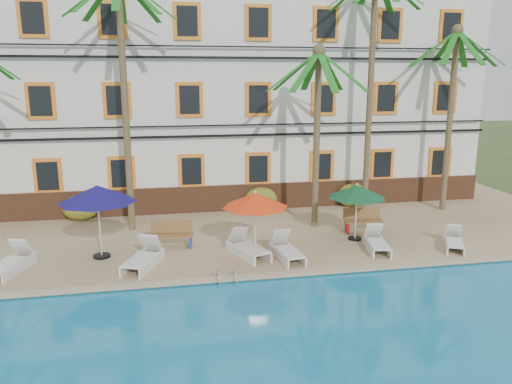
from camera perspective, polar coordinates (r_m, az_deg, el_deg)
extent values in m
plane|color=#384C23|center=(16.34, -0.21, -9.30)|extent=(100.00, 100.00, 0.00)
cube|color=tan|center=(20.95, -2.76, -3.86)|extent=(30.00, 12.00, 0.25)
cube|color=tan|center=(15.42, 0.42, -9.59)|extent=(30.00, 0.35, 0.06)
cube|color=silver|center=(25.03, -4.55, 10.80)|extent=(25.00, 6.00, 10.00)
cube|color=brown|center=(22.62, -3.48, -0.70)|extent=(25.00, 0.12, 1.20)
cube|color=orange|center=(22.67, -22.69, 1.70)|extent=(1.15, 0.10, 1.50)
cube|color=black|center=(22.62, -22.71, 1.68)|extent=(0.85, 0.04, 1.20)
cube|color=orange|center=(22.24, -15.11, 2.07)|extent=(1.15, 0.10, 1.50)
cube|color=black|center=(22.19, -15.12, 2.04)|extent=(0.85, 0.04, 1.20)
cube|color=orange|center=(22.21, -7.37, 2.40)|extent=(1.15, 0.10, 1.50)
cube|color=black|center=(22.17, -7.36, 2.38)|extent=(0.85, 0.04, 1.20)
cube|color=orange|center=(22.59, 0.25, 2.69)|extent=(1.15, 0.10, 1.50)
cube|color=black|center=(22.54, 0.28, 2.66)|extent=(0.85, 0.04, 1.20)
cube|color=orange|center=(23.35, 7.50, 2.91)|extent=(1.15, 0.10, 1.50)
cube|color=black|center=(23.30, 7.54, 2.89)|extent=(0.85, 0.04, 1.20)
cube|color=orange|center=(24.45, 14.20, 3.08)|extent=(1.15, 0.10, 1.50)
cube|color=black|center=(24.41, 14.25, 3.06)|extent=(0.85, 0.04, 1.20)
cube|color=orange|center=(25.86, 20.25, 3.20)|extent=(1.15, 0.10, 1.50)
cube|color=black|center=(25.82, 20.31, 3.18)|extent=(0.85, 0.04, 1.20)
cube|color=orange|center=(22.32, -23.39, 9.53)|extent=(1.15, 0.10, 1.50)
cube|color=black|center=(22.27, -23.41, 9.52)|extent=(0.85, 0.04, 1.20)
cube|color=orange|center=(21.89, -15.59, 10.06)|extent=(1.15, 0.10, 1.50)
cube|color=black|center=(21.84, -15.60, 10.05)|extent=(0.85, 0.04, 1.20)
cube|color=orange|center=(21.86, -7.61, 10.41)|extent=(1.15, 0.10, 1.50)
cube|color=black|center=(21.81, -7.60, 10.40)|extent=(0.85, 0.04, 1.20)
cube|color=orange|center=(22.24, 0.26, 10.57)|extent=(1.15, 0.10, 1.50)
cube|color=black|center=(22.19, 0.28, 10.56)|extent=(0.85, 0.04, 1.20)
cube|color=orange|center=(23.01, 7.73, 10.53)|extent=(1.15, 0.10, 1.50)
cube|color=black|center=(22.96, 7.77, 10.53)|extent=(0.85, 0.04, 1.20)
cube|color=orange|center=(24.13, 14.62, 10.35)|extent=(1.15, 0.10, 1.50)
cube|color=black|center=(24.09, 14.67, 10.34)|extent=(0.85, 0.04, 1.20)
cube|color=orange|center=(25.56, 20.80, 10.06)|extent=(1.15, 0.10, 1.50)
cube|color=black|center=(25.51, 20.86, 10.05)|extent=(0.85, 0.04, 1.20)
cube|color=orange|center=(22.41, -24.16, 17.69)|extent=(1.15, 0.10, 1.50)
cube|color=black|center=(22.37, -24.19, 17.70)|extent=(0.85, 0.04, 1.20)
cube|color=orange|center=(21.98, -16.13, 18.40)|extent=(1.15, 0.10, 1.50)
cube|color=black|center=(21.93, -16.14, 18.42)|extent=(0.85, 0.04, 1.20)
cube|color=orange|center=(21.95, -7.87, 18.78)|extent=(1.15, 0.10, 1.50)
cube|color=black|center=(21.90, -7.86, 18.79)|extent=(0.85, 0.04, 1.20)
cube|color=orange|center=(22.33, 0.27, 18.80)|extent=(1.15, 0.10, 1.50)
cube|color=black|center=(22.28, 0.29, 18.81)|extent=(0.85, 0.04, 1.20)
cube|color=orange|center=(23.10, 7.99, 18.48)|extent=(1.15, 0.10, 1.50)
cube|color=black|center=(23.05, 8.03, 18.50)|extent=(0.85, 0.04, 1.20)
cube|color=orange|center=(24.22, 15.07, 17.92)|extent=(1.15, 0.10, 1.50)
cube|color=black|center=(24.17, 15.12, 17.93)|extent=(0.85, 0.04, 1.20)
cube|color=orange|center=(25.64, 21.40, 17.20)|extent=(1.15, 0.10, 1.50)
cube|color=black|center=(25.59, 21.46, 17.20)|extent=(0.85, 0.04, 1.20)
cube|color=black|center=(21.98, -3.53, 6.46)|extent=(25.00, 0.08, 0.10)
cube|color=black|center=(21.93, -3.55, 7.62)|extent=(25.00, 0.08, 0.06)
cube|color=black|center=(21.85, -3.66, 15.09)|extent=(25.00, 0.08, 0.10)
cube|color=black|center=(21.87, -3.68, 16.26)|extent=(25.00, 0.08, 0.06)
cylinder|color=brown|center=(19.77, -14.70, 9.18)|extent=(0.26, 0.26, 9.54)
cube|color=#186519|center=(20.93, -15.20, 20.40)|extent=(0.28, 2.02, 1.52)
cube|color=#186519|center=(20.61, -13.17, 20.63)|extent=(1.63, 1.63, 1.52)
cylinder|color=brown|center=(19.85, 6.94, 5.71)|extent=(0.26, 0.26, 6.92)
sphere|color=brown|center=(19.71, 7.22, 15.73)|extent=(0.50, 0.50, 0.50)
cube|color=#186519|center=(20.65, 6.28, 13.55)|extent=(0.28, 2.02, 1.52)
cube|color=#186519|center=(20.17, 4.55, 13.60)|extent=(1.63, 1.63, 1.52)
cube|color=#186519|center=(19.41, 4.26, 13.63)|extent=(2.02, 0.28, 1.52)
cube|color=#186519|center=(18.80, 5.73, 13.62)|extent=(1.63, 1.63, 1.52)
cube|color=#186519|center=(18.74, 8.13, 13.56)|extent=(0.28, 2.02, 1.52)
cube|color=#186519|center=(19.25, 9.89, 13.48)|extent=(1.63, 1.63, 1.52)
cube|color=#186519|center=(20.02, 9.97, 13.46)|extent=(2.02, 0.28, 1.52)
cube|color=#186519|center=(20.59, 8.47, 13.49)|extent=(1.63, 1.63, 1.52)
cylinder|color=brown|center=(22.21, 12.88, 10.48)|extent=(0.26, 0.26, 10.19)
cylinder|color=brown|center=(23.91, 21.24, 7.34)|extent=(0.26, 0.26, 7.90)
sphere|color=brown|center=(23.90, 22.05, 16.78)|extent=(0.50, 0.50, 0.50)
cube|color=#186519|center=(24.71, 20.61, 15.00)|extent=(0.28, 2.02, 1.52)
cube|color=#186519|center=(24.10, 19.49, 15.15)|extent=(1.63, 1.63, 1.52)
cube|color=#186519|center=(23.34, 19.74, 15.23)|extent=(2.02, 0.28, 1.52)
cube|color=#186519|center=(22.88, 21.32, 15.17)|extent=(1.63, 1.63, 1.52)
cube|color=#186519|center=(23.01, 23.26, 14.99)|extent=(0.28, 2.02, 1.52)
cube|color=#186519|center=(23.65, 24.33, 14.81)|extent=(1.63, 1.63, 1.52)
cube|color=#186519|center=(24.40, 23.94, 14.76)|extent=(2.02, 0.28, 1.52)
cube|color=#186519|center=(24.83, 22.41, 14.84)|extent=(1.63, 1.63, 1.52)
ellipsoid|color=#275016|center=(22.39, -19.41, -1.70)|extent=(1.50, 0.90, 1.10)
ellipsoid|color=#275016|center=(22.55, 0.56, -0.84)|extent=(1.50, 0.90, 1.10)
ellipsoid|color=#275016|center=(23.79, 10.97, -0.35)|extent=(1.50, 0.90, 1.10)
cylinder|color=black|center=(17.80, -17.21, -7.00)|extent=(0.57, 0.57, 0.08)
cylinder|color=silver|center=(17.44, -17.47, -3.31)|extent=(0.06, 0.06, 2.46)
cone|color=#160F5B|center=(17.20, -17.69, -0.20)|extent=(2.57, 2.57, 0.56)
sphere|color=silver|center=(17.13, -17.76, 0.81)|extent=(0.10, 0.10, 0.10)
cylinder|color=black|center=(17.24, -0.07, -7.06)|extent=(0.50, 0.50, 0.07)
cylinder|color=silver|center=(16.91, -0.08, -3.73)|extent=(0.06, 0.06, 2.16)
cone|color=red|center=(16.68, -0.08, -0.92)|extent=(2.25, 2.25, 0.49)
sphere|color=silver|center=(16.62, -0.08, -0.02)|extent=(0.10, 0.10, 0.10)
cylinder|color=black|center=(19.15, 11.22, -5.24)|extent=(0.48, 0.48, 0.07)
cylinder|color=silver|center=(18.87, 11.36, -2.35)|extent=(0.06, 0.06, 2.07)
cone|color=#12492A|center=(18.67, 11.47, 0.07)|extent=(2.16, 2.16, 0.47)
sphere|color=silver|center=(18.62, 11.50, 0.85)|extent=(0.10, 0.10, 0.10)
cube|color=silver|center=(17.30, -26.73, -7.40)|extent=(0.99, 1.47, 0.06)
cube|color=silver|center=(17.97, -25.23, -5.70)|extent=(0.74, 0.66, 0.67)
cube|color=silver|center=(17.73, -27.08, -7.57)|extent=(0.61, 1.86, 0.31)
cube|color=silver|center=(17.40, -25.34, -7.76)|extent=(0.61, 1.86, 0.31)
cube|color=silver|center=(16.24, -13.22, -7.56)|extent=(1.12, 1.53, 0.06)
cube|color=silver|center=(16.99, -11.93, -5.69)|extent=(0.79, 0.72, 0.69)
cube|color=silver|center=(16.66, -13.82, -7.73)|extent=(0.80, 1.86, 0.32)
cube|color=silver|center=(16.41, -11.77, -7.95)|extent=(0.80, 1.86, 0.32)
cube|color=silver|center=(16.83, -0.45, -6.47)|extent=(1.08, 1.52, 0.06)
cube|color=silver|center=(17.53, -2.06, -4.83)|extent=(0.77, 0.70, 0.69)
cube|color=silver|center=(16.95, -1.84, -6.98)|extent=(0.75, 1.86, 0.32)
cube|color=silver|center=(17.26, 0.01, -6.60)|extent=(0.75, 1.86, 0.32)
cube|color=silver|center=(16.59, 3.86, -6.85)|extent=(0.76, 1.38, 0.06)
cube|color=silver|center=(17.32, 2.75, -5.16)|extent=(0.66, 0.56, 0.66)
cube|color=silver|center=(16.77, 2.55, -7.24)|extent=(0.29, 1.87, 0.30)
cube|color=silver|center=(16.98, 4.49, -7.01)|extent=(0.29, 1.87, 0.30)
cube|color=silver|center=(17.86, 13.82, -5.80)|extent=(0.83, 1.36, 0.06)
cube|color=silver|center=(18.60, 13.26, -4.28)|extent=(0.67, 0.58, 0.63)
cube|color=silver|center=(18.07, 12.71, -6.06)|extent=(0.42, 1.78, 0.29)
cube|color=silver|center=(18.20, 14.52, -6.02)|extent=(0.42, 1.78, 0.29)
cube|color=silver|center=(18.90, 21.77, -5.40)|extent=(1.00, 1.27, 0.05)
cube|color=silver|center=(19.60, 21.62, -4.12)|extent=(0.67, 0.62, 0.58)
cube|color=silver|center=(19.13, 20.88, -5.59)|extent=(0.80, 1.48, 0.27)
cube|color=silver|center=(19.18, 22.47, -5.67)|extent=(0.80, 1.48, 0.27)
cube|color=olive|center=(18.09, -9.58, -4.95)|extent=(1.55, 0.66, 0.06)
cube|color=olive|center=(18.22, -9.53, -3.93)|extent=(1.49, 0.28, 0.45)
cube|color=navy|center=(18.25, -11.59, -5.64)|extent=(0.14, 0.46, 0.40)
cube|color=navy|center=(18.09, -7.50, -5.64)|extent=(0.14, 0.46, 0.40)
cube|color=olive|center=(20.04, 12.19, -3.29)|extent=(1.54, 0.59, 0.06)
cube|color=olive|center=(20.17, 12.04, -2.38)|extent=(1.50, 0.20, 0.45)
cube|color=#A81314|center=(19.92, 10.37, -3.99)|extent=(0.12, 0.46, 0.40)
cube|color=#A81314|center=(20.30, 13.91, -3.84)|extent=(0.12, 0.46, 0.40)
torus|color=silver|center=(15.16, -4.29, -10.16)|extent=(0.04, 0.74, 0.74)
torus|color=silver|center=(15.22, -2.39, -10.04)|extent=(0.04, 0.74, 0.74)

